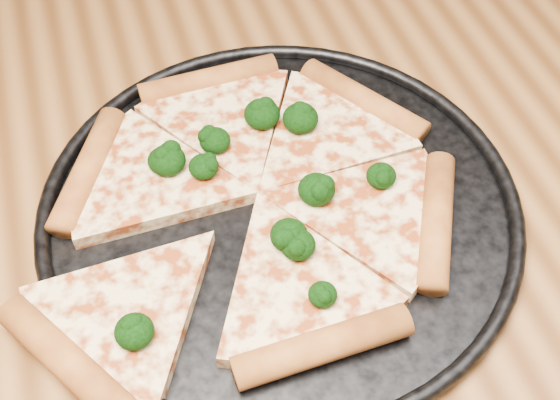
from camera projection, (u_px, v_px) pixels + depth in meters
name	position (u px, v px, depth m)	size (l,w,h in m)	color
dining_table	(163.00, 279.00, 0.67)	(1.20, 0.90, 0.75)	brown
pizza_pan	(280.00, 206.00, 0.60)	(0.40, 0.40, 0.02)	black
pizza	(250.00, 201.00, 0.59)	(0.38, 0.33, 0.03)	#FFDA9C
broccoli_florets	(248.00, 180.00, 0.59)	(0.25, 0.21, 0.02)	black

